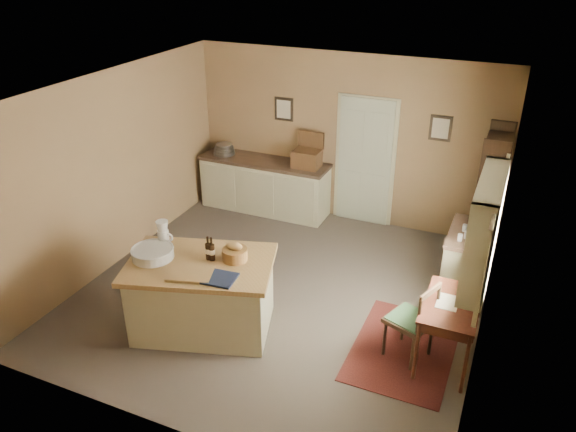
% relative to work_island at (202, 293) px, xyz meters
% --- Properties ---
extents(ground, '(5.00, 5.00, 0.00)m').
position_rel_work_island_xyz_m(ground, '(0.56, 1.02, -0.48)').
color(ground, brown).
rests_on(ground, ground).
extents(wall_back, '(5.00, 0.10, 2.70)m').
position_rel_work_island_xyz_m(wall_back, '(0.56, 3.52, 0.87)').
color(wall_back, brown).
rests_on(wall_back, ground).
extents(wall_front, '(5.00, 0.10, 2.70)m').
position_rel_work_island_xyz_m(wall_front, '(0.56, -1.48, 0.87)').
color(wall_front, brown).
rests_on(wall_front, ground).
extents(wall_left, '(0.10, 5.00, 2.70)m').
position_rel_work_island_xyz_m(wall_left, '(-1.94, 1.02, 0.87)').
color(wall_left, brown).
rests_on(wall_left, ground).
extents(wall_right, '(0.10, 5.00, 2.70)m').
position_rel_work_island_xyz_m(wall_right, '(3.06, 1.02, 0.87)').
color(wall_right, brown).
rests_on(wall_right, ground).
extents(ceiling, '(5.00, 5.00, 0.00)m').
position_rel_work_island_xyz_m(ceiling, '(0.56, 1.02, 2.22)').
color(ceiling, silver).
rests_on(ceiling, wall_back).
extents(door, '(0.97, 0.06, 2.11)m').
position_rel_work_island_xyz_m(door, '(0.91, 3.49, 0.57)').
color(door, beige).
rests_on(door, ground).
extents(framed_prints, '(2.82, 0.02, 0.38)m').
position_rel_work_island_xyz_m(framed_prints, '(0.76, 3.50, 1.24)').
color(framed_prints, black).
rests_on(framed_prints, ground).
extents(window, '(0.25, 1.99, 1.12)m').
position_rel_work_island_xyz_m(window, '(2.98, 0.82, 1.07)').
color(window, beige).
rests_on(window, ground).
extents(work_island, '(1.90, 1.52, 1.20)m').
position_rel_work_island_xyz_m(work_island, '(0.00, 0.00, 0.00)').
color(work_island, beige).
rests_on(work_island, ground).
extents(sideboard, '(2.20, 0.62, 1.18)m').
position_rel_work_island_xyz_m(sideboard, '(-0.71, 3.22, -0.00)').
color(sideboard, beige).
rests_on(sideboard, ground).
extents(rug, '(1.11, 1.61, 0.01)m').
position_rel_work_island_xyz_m(rug, '(2.31, 0.55, -0.48)').
color(rug, '#531E17').
rests_on(rug, ground).
extents(writing_desk, '(0.58, 0.94, 0.82)m').
position_rel_work_island_xyz_m(writing_desk, '(2.76, 0.55, 0.19)').
color(writing_desk, '#371910').
rests_on(writing_desk, ground).
extents(desk_chair, '(0.58, 0.58, 0.96)m').
position_rel_work_island_xyz_m(desk_chair, '(2.36, 0.47, -0.00)').
color(desk_chair, '#2F2014').
rests_on(desk_chair, ground).
extents(right_cabinet, '(0.55, 0.98, 0.99)m').
position_rel_work_island_xyz_m(right_cabinet, '(2.76, 1.99, -0.02)').
color(right_cabinet, beige).
rests_on(right_cabinet, ground).
extents(shelving_unit, '(0.34, 0.90, 2.01)m').
position_rel_work_island_xyz_m(shelving_unit, '(2.91, 2.80, 0.52)').
color(shelving_unit, '#2F2014').
rests_on(shelving_unit, ground).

